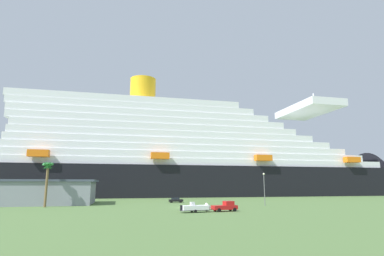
{
  "coord_description": "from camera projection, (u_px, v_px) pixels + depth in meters",
  "views": [
    {
      "loc": [
        -12.58,
        -80.1,
        5.83
      ],
      "look_at": [
        9.19,
        27.89,
        25.94
      ],
      "focal_mm": 28.92,
      "sensor_mm": 36.0,
      "label": 1
    }
  ],
  "objects": [
    {
      "name": "pickup_truck",
      "position": [
        225.0,
        206.0,
        67.68
      ],
      "size": [
        5.86,
        3.03,
        2.2
      ],
      "color": "red",
      "rests_on": "ground_plane"
    },
    {
      "name": "terminal_building",
      "position": [
        13.0,
        192.0,
        90.25
      ],
      "size": [
        47.44,
        22.13,
        7.18
      ],
      "color": "gray",
      "rests_on": "ground_plane"
    },
    {
      "name": "small_boat_on_trailer",
      "position": [
        198.0,
        208.0,
        65.33
      ],
      "size": [
        7.92,
        3.09,
        2.15
      ],
      "color": "#595960",
      "rests_on": "ground_plane"
    },
    {
      "name": "palm_tree",
      "position": [
        48.0,
        171.0,
        81.37
      ],
      "size": [
        3.0,
        3.07,
        11.63
      ],
      "color": "brown",
      "rests_on": "ground_plane"
    },
    {
      "name": "parked_car_black_coupe",
      "position": [
        176.0,
        200.0,
        99.79
      ],
      "size": [
        4.56,
        2.12,
        1.58
      ],
      "color": "black",
      "rests_on": "ground_plane"
    },
    {
      "name": "ground_plane",
      "position": [
        165.0,
        201.0,
        107.58
      ],
      "size": [
        600.0,
        600.0,
        0.0
      ],
      "primitive_type": "plane",
      "color": "#4C6B38"
    },
    {
      "name": "parked_car_silver_sedan",
      "position": [
        45.0,
        201.0,
        91.52
      ],
      "size": [
        4.41,
        2.13,
        1.58
      ],
      "color": "silver",
      "rests_on": "ground_plane"
    },
    {
      "name": "street_lamp",
      "position": [
        264.0,
        185.0,
        86.18
      ],
      "size": [
        0.56,
        0.56,
        8.97
      ],
      "color": "slate",
      "rests_on": "ground_plane"
    },
    {
      "name": "cruise_ship",
      "position": [
        200.0,
        161.0,
        158.44
      ],
      "size": [
        252.83,
        44.78,
        67.39
      ],
      "color": "black",
      "rests_on": "ground_plane"
    }
  ]
}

